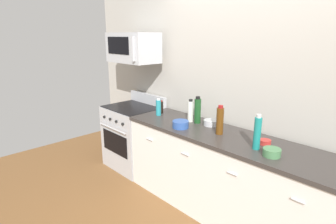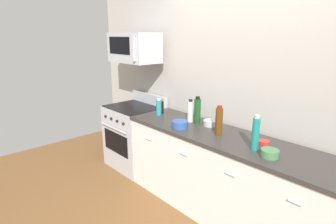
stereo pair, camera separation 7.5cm
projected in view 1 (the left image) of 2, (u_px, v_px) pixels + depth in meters
The scene contains 15 objects.
ground_plane at pixel (222, 213), 3.05m from camera, with size 6.70×6.70×0.00m, color brown.
back_wall at pixel (251, 89), 2.95m from camera, with size 5.58×0.10×2.70m, color #B7B2A8.
counter_unit at pixel (225, 176), 2.92m from camera, with size 2.49×0.66×0.92m.
range_oven at pixel (134, 136), 4.05m from camera, with size 0.76×0.69×1.07m.
microwave at pixel (133, 48), 3.73m from camera, with size 0.74×0.44×0.40m.
bottle_sparkling_teal at pixel (257, 133), 2.44m from camera, with size 0.07×0.07×0.33m.
bottle_wine_amber at pixel (220, 121), 2.81m from camera, with size 0.08×0.08×0.31m.
bottle_wine_green at pixel (198, 110), 3.17m from camera, with size 0.08×0.08×0.32m.
bottle_vinegar_white at pixel (191, 111), 3.23m from camera, with size 0.07×0.07×0.27m.
bottle_dish_soap at pixel (158, 107), 3.49m from camera, with size 0.07×0.07×0.22m.
bottle_soy_sauce_dark at pixel (161, 107), 3.59m from camera, with size 0.05×0.05×0.17m.
bowl_green_glaze at pixel (272, 152), 2.32m from camera, with size 0.15×0.15×0.07m.
bowl_red_small at pixel (265, 142), 2.58m from camera, with size 0.11×0.11×0.04m.
bowl_steel_prep at pixel (211, 123), 3.11m from camera, with size 0.16×0.16×0.06m.
bowl_blue_mixing at pixel (181, 124), 3.03m from camera, with size 0.18×0.18×0.08m.
Camera 1 is at (1.47, -2.25, 1.92)m, focal length 29.18 mm.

